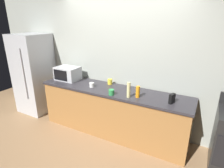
% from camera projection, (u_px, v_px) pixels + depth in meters
% --- Properties ---
extents(ground_plane, '(8.00, 8.00, 0.00)m').
position_uv_depth(ground_plane, '(101.00, 143.00, 3.31)').
color(ground_plane, '#93704C').
extents(back_wall, '(6.40, 0.10, 2.70)m').
position_uv_depth(back_wall, '(122.00, 60.00, 3.52)').
color(back_wall, '#9EA399').
rests_on(back_wall, ground_plane).
extents(counter_run, '(2.84, 0.64, 0.90)m').
position_uv_depth(counter_run, '(112.00, 111.00, 3.48)').
color(counter_run, '#9E6B38').
rests_on(counter_run, ground_plane).
extents(refrigerator, '(0.72, 0.73, 1.80)m').
position_uv_depth(refrigerator, '(34.00, 74.00, 4.25)').
color(refrigerator, '#B7BABF').
rests_on(refrigerator, ground_plane).
extents(microwave, '(0.48, 0.35, 0.27)m').
position_uv_depth(microwave, '(68.00, 73.00, 3.81)').
color(microwave, '#B7BABF').
rests_on(microwave, counter_run).
extents(cordless_phone, '(0.08, 0.12, 0.15)m').
position_uv_depth(cordless_phone, '(172.00, 99.00, 2.76)').
color(cordless_phone, black).
rests_on(cordless_phone, counter_run).
extents(bottle_dish_soap, '(0.07, 0.07, 0.19)m').
position_uv_depth(bottle_dish_soap, '(138.00, 92.00, 2.97)').
color(bottle_dish_soap, orange).
rests_on(bottle_dish_soap, counter_run).
extents(bottle_vinegar, '(0.06, 0.06, 0.26)m').
position_uv_depth(bottle_vinegar, '(129.00, 90.00, 2.95)').
color(bottle_vinegar, beige).
rests_on(bottle_vinegar, counter_run).
extents(mug_white, '(0.08, 0.08, 0.09)m').
position_uv_depth(mug_white, '(92.00, 85.00, 3.42)').
color(mug_white, white).
rests_on(mug_white, counter_run).
extents(mug_green, '(0.09, 0.09, 0.09)m').
position_uv_depth(mug_green, '(111.00, 92.00, 3.08)').
color(mug_green, '#2D8C47').
rests_on(mug_green, counter_run).
extents(mug_yellow, '(0.09, 0.09, 0.10)m').
position_uv_depth(mug_yellow, '(110.00, 82.00, 3.57)').
color(mug_yellow, yellow).
rests_on(mug_yellow, counter_run).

